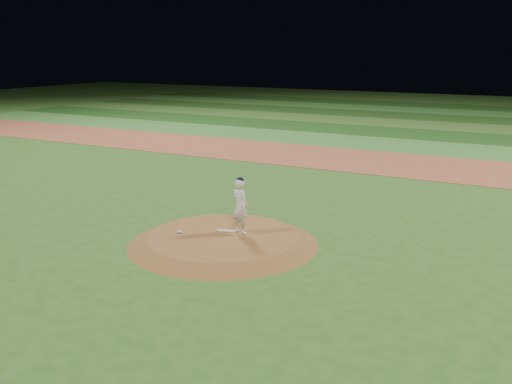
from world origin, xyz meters
TOP-DOWN VIEW (x-y plane):
  - ground at (0.00, 0.00)m, footprint 120.00×120.00m
  - infield_dirt_band at (0.00, 14.00)m, footprint 70.00×6.00m
  - outfield_stripe_0 at (0.00, 19.50)m, footprint 70.00×5.00m
  - outfield_stripe_1 at (0.00, 24.50)m, footprint 70.00×5.00m
  - outfield_stripe_2 at (0.00, 29.50)m, footprint 70.00×5.00m
  - outfield_stripe_3 at (0.00, 34.50)m, footprint 70.00×5.00m
  - outfield_stripe_4 at (0.00, 39.50)m, footprint 70.00×5.00m
  - outfield_stripe_5 at (0.00, 44.50)m, footprint 70.00×5.00m
  - pitchers_mound at (0.00, 0.00)m, footprint 5.50×5.50m
  - pitching_rubber at (-0.12, 0.37)m, footprint 0.59×0.29m
  - rosin_bag at (-1.25, -0.41)m, footprint 0.13×0.13m
  - pitcher_on_mound at (0.32, 0.43)m, footprint 0.67×0.52m

SIDE VIEW (x-z plane):
  - ground at x=0.00m, z-range 0.00..0.00m
  - outfield_stripe_0 at x=0.00m, z-range 0.00..0.02m
  - outfield_stripe_1 at x=0.00m, z-range 0.00..0.02m
  - outfield_stripe_2 at x=0.00m, z-range 0.00..0.02m
  - outfield_stripe_3 at x=0.00m, z-range 0.00..0.02m
  - outfield_stripe_4 at x=0.00m, z-range 0.00..0.02m
  - outfield_stripe_5 at x=0.00m, z-range 0.00..0.02m
  - infield_dirt_band at x=0.00m, z-range 0.00..0.02m
  - pitchers_mound at x=0.00m, z-range 0.00..0.25m
  - pitching_rubber at x=-0.12m, z-range 0.25..0.28m
  - rosin_bag at x=-1.25m, z-range 0.25..0.32m
  - pitcher_on_mound at x=0.32m, z-range 0.24..1.92m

